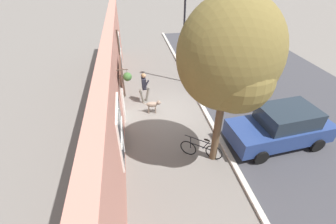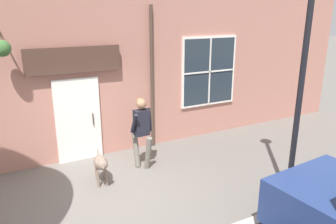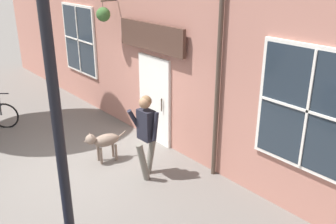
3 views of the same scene
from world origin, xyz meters
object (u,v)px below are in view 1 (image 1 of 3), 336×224
object	(u,v)px
leaning_bicycle	(201,149)
parked_car_nearest_curb	(281,127)
dog_on_leash	(153,104)
parked_car_mid_block	(226,68)
street_tree_by_curb	(231,61)
street_lamp	(184,26)
pedestrian_walking	(144,85)

from	to	relation	value
leaning_bicycle	parked_car_nearest_curb	size ratio (longest dim) A/B	0.35
dog_on_leash	leaning_bicycle	bearing A→B (deg)	-66.32
parked_car_nearest_curb	parked_car_mid_block	bearing A→B (deg)	90.27
street_tree_by_curb	parked_car_nearest_curb	bearing A→B (deg)	9.41
dog_on_leash	street_lamp	bearing A→B (deg)	54.57
dog_on_leash	street_lamp	distance (m)	4.93
parked_car_mid_block	street_lamp	bearing A→B (deg)	172.67
dog_on_leash	parked_car_nearest_curb	xyz separation A→B (m)	(5.05, -3.22, 0.39)
pedestrian_walking	street_tree_by_curb	xyz separation A→B (m)	(2.38, -4.83, 3.16)
pedestrian_walking	parked_car_mid_block	bearing A→B (deg)	17.90
parked_car_nearest_curb	parked_car_mid_block	xyz separation A→B (m)	(-0.03, 6.06, 0.00)
street_tree_by_curb	leaning_bicycle	size ratio (longest dim) A/B	4.00
pedestrian_walking	parked_car_nearest_curb	world-z (taller)	parked_car_nearest_curb
street_tree_by_curb	parked_car_mid_block	bearing A→B (deg)	65.56
leaning_bicycle	street_lamp	xyz separation A→B (m)	(0.76, 6.64, 3.10)
street_tree_by_curb	parked_car_mid_block	distance (m)	7.94
dog_on_leash	pedestrian_walking	bearing A→B (deg)	106.96
dog_on_leash	leaning_bicycle	distance (m)	3.77
pedestrian_walking	leaning_bicycle	distance (m)	4.96
pedestrian_walking	street_tree_by_curb	distance (m)	6.24
pedestrian_walking	dog_on_leash	size ratio (longest dim) A/B	1.79
pedestrian_walking	parked_car_nearest_curb	bearing A→B (deg)	-38.80
pedestrian_walking	leaning_bicycle	size ratio (longest dim) A/B	1.14
dog_on_leash	parked_car_mid_block	bearing A→B (deg)	29.49
parked_car_nearest_curb	street_lamp	bearing A→B (deg)	113.41
leaning_bicycle	street_lamp	world-z (taller)	street_lamp
parked_car_nearest_curb	street_lamp	world-z (taller)	street_lamp
dog_on_leash	street_tree_by_curb	bearing A→B (deg)	-61.28
street_lamp	parked_car_nearest_curb	bearing A→B (deg)	-66.59
pedestrian_walking	street_tree_by_curb	size ratio (longest dim) A/B	0.28
dog_on_leash	street_lamp	xyz separation A→B (m)	(2.27, 3.19, 2.99)
street_tree_by_curb	street_lamp	distance (m)	6.95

